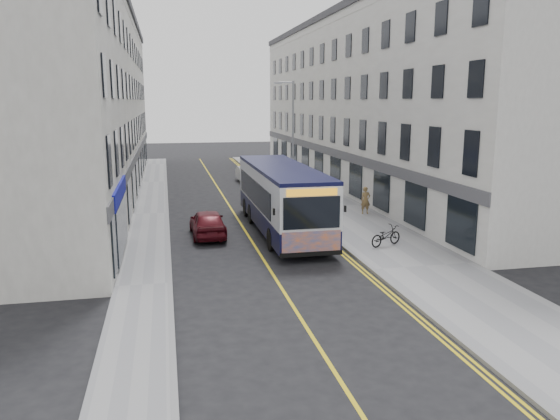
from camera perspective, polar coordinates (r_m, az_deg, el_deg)
name	(u,v)px	position (r m, az deg, el deg)	size (l,w,h in m)	color
ground	(270,269)	(22.36, -1.10, -6.21)	(140.00, 140.00, 0.00)	black
pavement_east	(330,207)	(35.13, 5.25, 0.33)	(4.50, 64.00, 0.12)	gray
pavement_west	(150,214)	(33.63, -13.40, -0.43)	(2.00, 64.00, 0.12)	gray
kerb_east	(296,208)	(34.54, 1.68, 0.19)	(0.18, 64.00, 0.13)	slate
kerb_west	(167,213)	(33.61, -11.70, -0.35)	(0.18, 64.00, 0.13)	slate
road_centre_line	(233,212)	(33.86, -4.92, -0.18)	(0.12, 64.00, 0.01)	gold
road_dbl_yellow_inner	(289,209)	(34.46, 0.95, 0.06)	(0.10, 64.00, 0.01)	gold
road_dbl_yellow_outer	(292,209)	(34.50, 1.27, 0.08)	(0.10, 64.00, 0.01)	gold
terrace_east	(361,104)	(44.71, 8.51, 10.91)	(6.00, 46.00, 13.00)	silver
terrace_west	(92,104)	(42.24, -19.06, 10.41)	(6.00, 46.00, 13.00)	silver
streetlamp	(292,138)	(35.96, 1.23, 7.58)	(1.32, 0.18, 8.00)	gray
city_bus	(282,196)	(28.25, 0.17, 1.45)	(2.77, 11.88, 3.45)	black
bicycle	(386,236)	(25.79, 11.00, -2.66)	(0.63, 1.80, 0.95)	black
pedestrian_near	(366,200)	(32.83, 8.93, 1.01)	(0.59, 0.39, 1.62)	olive
pedestrian_far	(305,187)	(37.76, 2.61, 2.43)	(0.76, 0.59, 1.56)	black
car_white	(247,175)	(46.02, -3.49, 3.70)	(1.36, 3.89, 1.28)	white
car_maroon	(208,223)	(27.73, -7.56, -1.34)	(1.65, 4.10, 1.40)	#520D15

